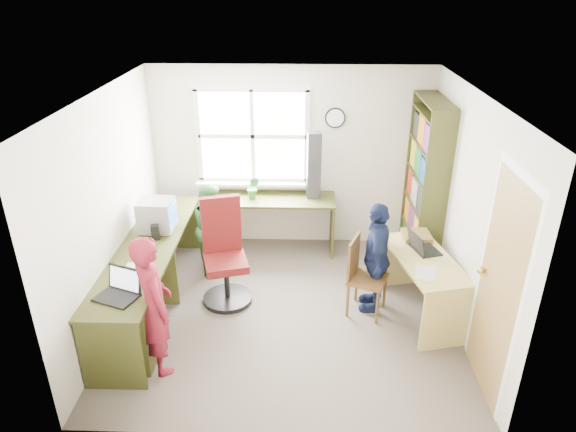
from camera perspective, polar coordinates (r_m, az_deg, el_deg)
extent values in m
cube|color=#4D453D|center=(5.80, -0.08, -10.59)|extent=(3.60, 3.40, 0.02)
cube|color=white|center=(4.80, -0.09, 13.54)|extent=(3.60, 3.40, 0.02)
cube|color=beige|center=(6.77, 0.38, 6.44)|extent=(3.60, 0.02, 2.40)
cube|color=beige|center=(3.70, -0.95, -10.93)|extent=(3.60, 0.02, 2.40)
cube|color=beige|center=(5.54, -19.16, 0.54)|extent=(0.02, 3.40, 2.40)
cube|color=beige|center=(5.44, 19.35, 0.05)|extent=(0.02, 3.40, 2.40)
cube|color=white|center=(6.68, -3.96, 8.84)|extent=(1.40, 0.01, 1.20)
cube|color=white|center=(6.68, -3.96, 8.82)|extent=(1.48, 0.04, 1.28)
cube|color=olive|center=(4.65, 22.25, -7.71)|extent=(0.02, 0.82, 2.00)
sphere|color=gold|center=(4.90, 20.64, -5.65)|extent=(0.07, 0.07, 0.07)
cylinder|color=black|center=(6.59, 5.26, 10.81)|extent=(0.26, 0.03, 0.26)
cylinder|color=white|center=(6.57, 5.27, 10.77)|extent=(0.22, 0.01, 0.22)
cube|color=#3C3E18|center=(5.72, -15.27, -3.30)|extent=(0.60, 2.70, 0.03)
cube|color=#3C3E18|center=(6.68, -1.84, 1.88)|extent=(1.65, 0.56, 0.03)
cube|color=#3C3E18|center=(5.90, -14.85, -6.50)|extent=(0.56, 0.03, 0.72)
cube|color=#3C3E18|center=(4.89, -19.03, -14.58)|extent=(0.56, 0.03, 0.72)
cube|color=#3C3E18|center=(7.02, -12.03, -0.85)|extent=(0.56, 0.03, 0.72)
cube|color=#3C3E18|center=(6.83, 4.92, -1.10)|extent=(0.03, 0.52, 0.72)
cube|color=#3C3E18|center=(5.16, -17.67, -12.01)|extent=(0.54, 0.45, 0.72)
cube|color=tan|center=(5.57, 14.91, -4.63)|extent=(0.82, 1.31, 0.03)
cube|color=tan|center=(5.32, 17.20, -10.99)|extent=(0.52, 0.15, 0.68)
cube|color=tan|center=(6.20, 12.26, -4.81)|extent=(0.52, 0.15, 0.68)
cube|color=#3C3E18|center=(6.05, 15.96, 1.54)|extent=(0.30, 0.02, 2.10)
cube|color=#3C3E18|center=(6.95, 14.15, 4.86)|extent=(0.30, 0.02, 2.10)
cube|color=#3C3E18|center=(6.20, 16.08, 12.25)|extent=(0.30, 1.00, 0.02)
cube|color=#3C3E18|center=(6.91, 14.09, -4.31)|extent=(0.30, 1.00, 0.02)
cube|color=#3C3E18|center=(6.75, 14.40, -1.65)|extent=(0.30, 1.00, 0.02)
cube|color=#3C3E18|center=(6.59, 14.76, 1.30)|extent=(0.30, 1.00, 0.02)
cube|color=#3C3E18|center=(6.45, 15.12, 4.39)|extent=(0.30, 1.00, 0.02)
cube|color=#3C3E18|center=(6.33, 15.51, 7.60)|extent=(0.30, 1.00, 0.02)
cube|color=#3C3E18|center=(6.23, 15.92, 10.92)|extent=(0.30, 1.00, 0.02)
cube|color=#AB2618|center=(6.59, 14.72, -4.49)|extent=(0.25, 0.28, 0.27)
cube|color=#184192|center=(6.86, 14.19, -3.10)|extent=(0.25, 0.30, 0.29)
cube|color=#1D7A36|center=(7.11, 13.73, -1.90)|extent=(0.25, 0.26, 0.30)
cube|color=gold|center=(6.42, 15.08, -1.56)|extent=(0.25, 0.28, 0.30)
cube|color=#72307A|center=(6.69, 14.53, -0.26)|extent=(0.25, 0.30, 0.32)
cube|color=orange|center=(6.96, 14.03, 0.68)|extent=(0.25, 0.26, 0.29)
cube|color=#242424|center=(6.26, 15.48, 1.62)|extent=(0.25, 0.28, 0.32)
cube|color=beige|center=(6.55, 14.87, 2.61)|extent=(0.25, 0.30, 0.29)
cube|color=#AB2618|center=(6.82, 14.37, 3.65)|extent=(0.25, 0.26, 0.30)
cube|color=#184192|center=(6.12, 15.87, 4.73)|extent=(0.25, 0.28, 0.29)
cube|color=#1D7A36|center=(6.41, 15.25, 5.81)|extent=(0.25, 0.30, 0.30)
cube|color=gold|center=(6.69, 14.72, 6.74)|extent=(0.25, 0.26, 0.32)
cube|color=#72307A|center=(6.01, 16.30, 8.20)|extent=(0.25, 0.28, 0.30)
cube|color=orange|center=(6.30, 15.65, 9.14)|extent=(0.25, 0.30, 0.32)
cube|color=#242424|center=(6.59, 15.07, 9.73)|extent=(0.25, 0.26, 0.29)
cylinder|color=black|center=(5.98, -6.71, -9.07)|extent=(0.69, 0.69, 0.05)
cylinder|color=black|center=(5.85, -6.82, -7.21)|extent=(0.07, 0.07, 0.42)
cube|color=#561010|center=(5.73, -6.94, -5.20)|extent=(0.57, 0.57, 0.09)
cube|color=#561010|center=(5.74, -7.45, -0.86)|extent=(0.44, 0.20, 0.66)
cylinder|color=brown|center=(5.64, 6.64, -9.28)|extent=(0.04, 0.04, 0.41)
cylinder|color=brown|center=(5.57, 9.89, -9.97)|extent=(0.04, 0.04, 0.41)
cylinder|color=brown|center=(5.90, 7.60, -7.61)|extent=(0.04, 0.04, 0.41)
cylinder|color=brown|center=(5.84, 10.70, -8.24)|extent=(0.04, 0.04, 0.41)
cube|color=brown|center=(5.62, 8.85, -6.96)|extent=(0.49, 0.49, 0.04)
cube|color=brown|center=(5.54, 7.29, -4.54)|extent=(0.16, 0.35, 0.45)
cube|color=#99989C|center=(6.01, -14.19, -1.45)|extent=(0.28, 0.23, 0.02)
cube|color=#99989C|center=(5.94, -14.37, 0.11)|extent=(0.39, 0.35, 0.35)
cube|color=#3F72F2|center=(5.88, -12.64, 0.06)|extent=(0.02, 0.29, 0.25)
cube|color=black|center=(4.91, -18.50, -8.56)|extent=(0.43, 0.37, 0.02)
cube|color=black|center=(4.93, -17.68, -6.64)|extent=(0.36, 0.19, 0.24)
cube|color=white|center=(4.92, -17.75, -6.69)|extent=(0.31, 0.15, 0.19)
cube|color=black|center=(5.70, 15.01, -3.62)|extent=(0.32, 0.38, 0.02)
cube|color=black|center=(5.60, 14.04, -2.84)|extent=(0.15, 0.33, 0.21)
cube|color=#3F72F2|center=(5.60, 14.12, -2.83)|extent=(0.12, 0.28, 0.17)
cube|color=black|center=(5.79, -14.53, -1.75)|extent=(0.10, 0.10, 0.17)
cube|color=black|center=(6.32, -13.20, 0.80)|extent=(0.09, 0.09, 0.18)
cube|color=black|center=(6.56, 2.87, 5.63)|extent=(0.19, 0.18, 0.86)
cube|color=red|center=(5.93, 14.08, -2.13)|extent=(0.31, 0.31, 0.06)
cube|color=beige|center=(5.29, -16.72, -5.75)|extent=(0.22, 0.30, 0.00)
cube|color=beige|center=(5.29, 15.01, -6.11)|extent=(0.27, 0.33, 0.00)
imported|color=#30793B|center=(6.61, -3.89, 3.12)|extent=(0.18, 0.15, 0.30)
imported|color=maroon|center=(4.84, -14.69, -9.53)|extent=(0.54, 0.60, 1.38)
imported|color=#327E3A|center=(6.35, -8.43, -1.30)|extent=(0.55, 0.64, 1.14)
imported|color=#141D3F|center=(5.61, 9.75, -4.52)|extent=(0.39, 0.77, 1.26)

